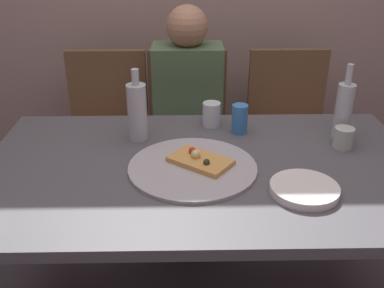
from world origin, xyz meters
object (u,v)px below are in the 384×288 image
at_px(tumbler_far, 211,114).
at_px(chair_left, 107,124).
at_px(pizza_tray, 193,167).
at_px(beer_bottle, 344,110).
at_px(chair_middle, 188,123).
at_px(wine_bottle, 137,111).
at_px(soda_can, 240,119).
at_px(dining_table, 202,182).
at_px(plate_stack, 304,189).
at_px(wine_glass, 344,138).
at_px(guest_in_sweater, 188,112).
at_px(pizza_slice_last, 200,160).
at_px(chair_right, 289,122).

distance_m(tumbler_far, chair_left, 0.80).
xyz_separation_m(pizza_tray, beer_bottle, (0.61, 0.25, 0.12)).
xyz_separation_m(beer_bottle, chair_middle, (-0.62, 0.65, -0.34)).
xyz_separation_m(wine_bottle, beer_bottle, (0.83, -0.00, 0.00)).
distance_m(pizza_tray, wine_bottle, 0.35).
distance_m(tumbler_far, soda_can, 0.13).
distance_m(dining_table, tumbler_far, 0.38).
xyz_separation_m(dining_table, wine_bottle, (-0.25, 0.23, 0.19)).
distance_m(plate_stack, chair_left, 1.37).
xyz_separation_m(dining_table, wine_glass, (0.56, 0.14, 0.11)).
distance_m(tumbler_far, guest_in_sweater, 0.40).
relative_size(pizza_slice_last, chair_left, 0.28).
bearing_deg(soda_can, beer_bottle, -7.85).
distance_m(dining_table, soda_can, 0.36).
xyz_separation_m(wine_glass, chair_middle, (-0.60, 0.74, -0.26)).
bearing_deg(plate_stack, chair_left, 127.67).
bearing_deg(soda_can, pizza_tray, -123.20).
relative_size(pizza_tray, guest_in_sweater, 0.40).
bearing_deg(soda_can, plate_stack, -71.46).
relative_size(pizza_slice_last, beer_bottle, 0.82).
xyz_separation_m(beer_bottle, chair_left, (-1.07, 0.65, -0.34)).
distance_m(pizza_tray, guest_in_sweater, 0.75).
relative_size(beer_bottle, chair_right, 0.34).
bearing_deg(pizza_tray, beer_bottle, 22.51).
relative_size(pizza_slice_last, tumbler_far, 2.42).
height_order(dining_table, chair_middle, chair_middle).
distance_m(beer_bottle, chair_left, 1.30).
xyz_separation_m(chair_left, chair_middle, (0.45, 0.00, 0.00)).
bearing_deg(plate_stack, guest_in_sweater, 112.13).
bearing_deg(pizza_slice_last, beer_bottle, 21.56).
xyz_separation_m(wine_bottle, soda_can, (0.42, 0.05, -0.06)).
distance_m(wine_bottle, soda_can, 0.43).
bearing_deg(tumbler_far, beer_bottle, -13.77).
bearing_deg(guest_in_sweater, pizza_slice_last, 92.82).
relative_size(dining_table, guest_in_sweater, 1.38).
relative_size(soda_can, chair_middle, 0.14).
bearing_deg(chair_left, chair_right, -180.00).
height_order(wine_glass, plate_stack, wine_glass).
height_order(pizza_tray, chair_middle, chair_middle).
bearing_deg(soda_can, dining_table, -120.47).
relative_size(chair_left, chair_middle, 1.00).
distance_m(pizza_slice_last, wine_glass, 0.58).
relative_size(tumbler_far, guest_in_sweater, 0.09).
bearing_deg(beer_bottle, guest_in_sweater, 141.51).
bearing_deg(wine_glass, soda_can, 159.17).
bearing_deg(dining_table, chair_left, 119.55).
xyz_separation_m(pizza_slice_last, beer_bottle, (0.59, 0.23, 0.10)).
distance_m(dining_table, chair_middle, 0.89).
height_order(wine_glass, guest_in_sweater, guest_in_sweater).
bearing_deg(plate_stack, chair_middle, 109.23).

